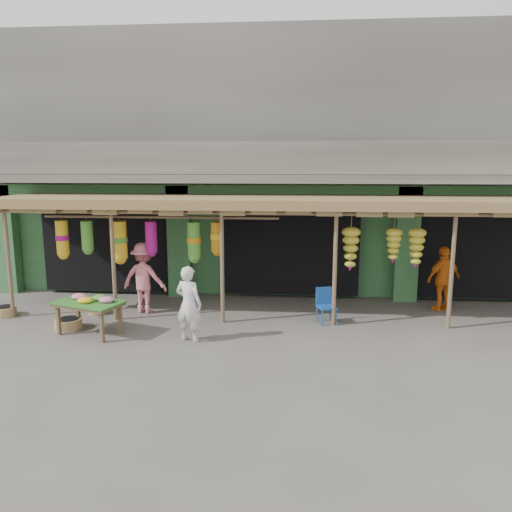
# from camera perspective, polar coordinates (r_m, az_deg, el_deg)

# --- Properties ---
(ground) EXTENTS (80.00, 80.00, 0.00)m
(ground) POSITION_cam_1_polar(r_m,az_deg,el_deg) (11.58, 3.76, -7.45)
(ground) COLOR #514C47
(ground) RESTS_ON ground
(building) EXTENTS (16.40, 6.80, 7.00)m
(building) POSITION_cam_1_polar(r_m,az_deg,el_deg) (15.88, 4.25, 9.77)
(building) COLOR gray
(building) RESTS_ON ground
(awning) EXTENTS (14.00, 2.70, 2.79)m
(awning) POSITION_cam_1_polar(r_m,az_deg,el_deg) (11.86, 3.46, 5.67)
(awning) COLOR brown
(awning) RESTS_ON ground
(flower_table) EXTENTS (1.58, 1.22, 0.83)m
(flower_table) POSITION_cam_1_polar(r_m,az_deg,el_deg) (11.09, -18.46, -5.15)
(flower_table) COLOR brown
(flower_table) RESTS_ON ground
(blue_chair) EXTENTS (0.49, 0.49, 0.80)m
(blue_chair) POSITION_cam_1_polar(r_m,az_deg,el_deg) (11.46, 7.93, -5.37)
(blue_chair) COLOR #184A9F
(blue_chair) RESTS_ON ground
(basket_left) EXTENTS (0.64, 0.64, 0.22)m
(basket_left) POSITION_cam_1_polar(r_m,az_deg,el_deg) (13.34, -26.79, -5.66)
(basket_left) COLOR olive
(basket_left) RESTS_ON ground
(basket_mid) EXTENTS (0.61, 0.61, 0.22)m
(basket_mid) POSITION_cam_1_polar(r_m,az_deg,el_deg) (11.77, -20.65, -7.26)
(basket_mid) COLOR #9E7E46
(basket_mid) RESTS_ON ground
(basket_right) EXTENTS (0.52, 0.52, 0.18)m
(basket_right) POSITION_cam_1_polar(r_m,az_deg,el_deg) (12.69, -17.71, -5.89)
(basket_right) COLOR #9F6C4A
(basket_right) RESTS_ON ground
(person_front) EXTENTS (0.66, 0.54, 1.56)m
(person_front) POSITION_cam_1_polar(r_m,az_deg,el_deg) (10.20, -7.70, -5.44)
(person_front) COLOR silver
(person_front) RESTS_ON ground
(person_vendor) EXTENTS (1.02, 0.76, 1.60)m
(person_vendor) POSITION_cam_1_polar(r_m,az_deg,el_deg) (13.01, 20.64, -2.44)
(person_vendor) COLOR orange
(person_vendor) RESTS_ON ground
(person_shopper) EXTENTS (1.19, 0.80, 1.71)m
(person_shopper) POSITION_cam_1_polar(r_m,az_deg,el_deg) (12.32, -12.66, -2.45)
(person_shopper) COLOR #D06E78
(person_shopper) RESTS_ON ground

